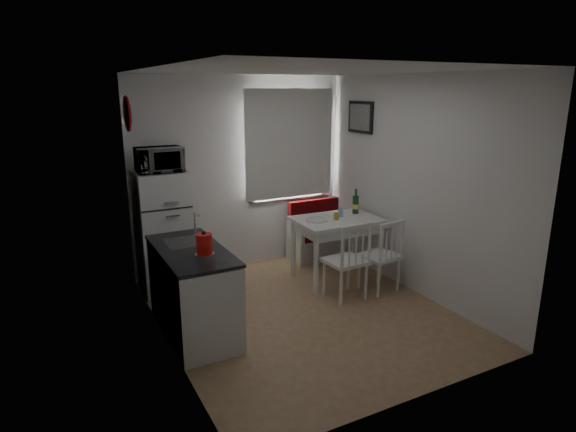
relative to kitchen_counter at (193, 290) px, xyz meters
The scene contains 22 objects.
floor 1.29m from the kitchen_counter, ahead, with size 3.00×3.50×0.02m, color #8E6E4B.
ceiling 2.46m from the kitchen_counter, ahead, with size 3.00×3.50×0.02m, color white.
wall_back 2.17m from the kitchen_counter, 53.04° to the left, with size 3.00×0.02×2.60m, color white.
wall_front 2.41m from the kitchen_counter, 57.81° to the right, with size 3.00×0.02×2.60m, color white.
wall_left 0.91m from the kitchen_counter, 152.61° to the right, with size 0.02×3.50×2.60m, color white.
wall_right 2.83m from the kitchen_counter, ahead, with size 0.02×3.50×2.60m, color white.
window 2.72m from the kitchen_counter, 39.47° to the left, with size 1.22×0.06×1.47m, color white.
curtain 2.71m from the kitchen_counter, 38.19° to the left, with size 1.35×0.02×1.50m, color white.
kitchen_counter is the anchor object (origin of this frame).
wall_sign 2.15m from the kitchen_counter, 101.80° to the left, with size 0.40×0.40×0.03m, color #192499.
picture_frame 3.25m from the kitchen_counter, 19.45° to the left, with size 0.04×0.52×0.42m, color black.
bench 2.80m from the kitchen_counter, 28.90° to the left, with size 1.18×0.45×0.84m.
dining_table 2.18m from the kitchen_counter, 14.81° to the left, with size 1.11×0.80×0.81m.
chair_left 1.85m from the kitchen_counter, ahead, with size 0.46×0.44×0.51m.
chair_right 2.34m from the kitchen_counter, ahead, with size 0.49×0.47×0.49m.
fridge 1.28m from the kitchen_counter, 89.10° to the left, with size 0.59×0.59×1.48m, color white.
microwave 1.67m from the kitchen_counter, 89.06° to the left, with size 0.52×0.35×0.29m, color white.
kettle 0.64m from the kitchen_counter, 80.24° to the right, with size 0.18×0.18×0.24m, color red.
wine_bottle 2.58m from the kitchen_counter, 14.98° to the left, with size 0.08×0.08×0.33m, color #164425, non-canonical shape.
drinking_glass_orange 2.14m from the kitchen_counter, 13.84° to the left, with size 0.06×0.06×0.10m, color gold.
drinking_glass_blue 2.29m from the kitchen_counter, 15.52° to the left, with size 0.06×0.06×0.10m, color #75B8C8.
plate 1.91m from the kitchen_counter, 17.75° to the left, with size 0.26×0.26×0.02m, color white.
Camera 1 is at (-2.44, -4.26, 2.43)m, focal length 30.00 mm.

